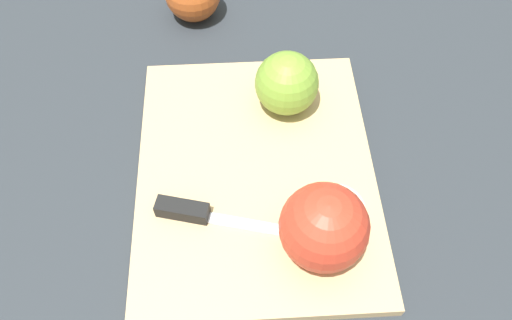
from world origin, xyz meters
name	(u,v)px	position (x,y,z in m)	size (l,w,h in m)	color
ground_plane	(256,176)	(0.00, 0.00, 0.00)	(4.00, 4.00, 0.00)	#282D33
cutting_board	(256,173)	(0.00, 0.00, 0.01)	(0.37, 0.30, 0.01)	tan
apple_half_left	(287,84)	(-0.09, 0.05, 0.05)	(0.08, 0.08, 0.08)	olive
apple_half_right	(324,227)	(0.10, 0.05, 0.06)	(0.09, 0.09, 0.09)	red
knife	(192,212)	(0.05, -0.08, 0.02)	(0.06, 0.14, 0.02)	silver
apple_slice	(336,210)	(0.07, 0.08, 0.02)	(0.06, 0.06, 0.01)	beige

